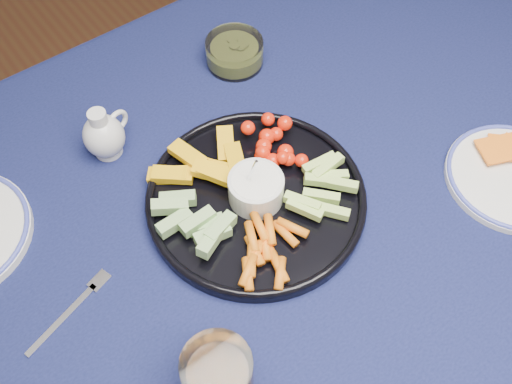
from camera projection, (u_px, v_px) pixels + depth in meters
dining_table at (269, 257)px, 0.92m from camera, size 1.67×1.07×0.75m
crudite_platter at (255, 196)px, 0.86m from camera, size 0.33×0.33×0.11m
creamer_pitcher at (104, 135)px, 0.90m from camera, size 0.08×0.07×0.09m
pickle_bowl at (235, 53)px, 1.03m from camera, size 0.10×0.10×0.05m
juice_tumbler at (219, 378)px, 0.68m from camera, size 0.08×0.08×0.10m
fork_left at (76, 306)px, 0.78m from camera, size 0.14×0.06×0.00m
fork_right at (503, 165)px, 0.91m from camera, size 0.16×0.06×0.00m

